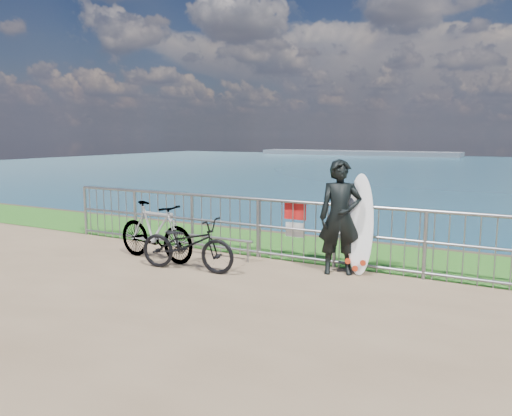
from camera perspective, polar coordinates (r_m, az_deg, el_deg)
The scene contains 8 objects.
grass_strip at distance 10.18m, azimuth 5.68°, elevation -4.56°, with size 120.00×120.00×0.00m, color #23621B.
seascape at distance 161.24m, azimuth 11.47°, elevation 5.99°, with size 260.00×260.00×5.00m.
railing at distance 9.07m, azimuth 3.14°, elevation -2.46°, with size 10.06×0.10×1.13m.
surfer at distance 8.27m, azimuth 9.58°, elevation -1.06°, with size 0.69×0.45×1.89m, color black.
surfboard at distance 8.36m, azimuth 11.78°, elevation -2.25°, with size 0.53×0.49×1.66m.
bicycle_near at distance 8.51m, azimuth -7.88°, elevation -4.11°, with size 0.60×1.73×0.91m, color black.
bicycle_far at distance 9.28m, azimuth -11.42°, elevation -2.61°, with size 0.51×1.79×1.08m, color black.
bike_rack at distance 9.43m, azimuth -5.64°, elevation -3.56°, with size 1.97×0.05×0.41m.
Camera 1 is at (3.84, -6.44, 2.29)m, focal length 35.00 mm.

